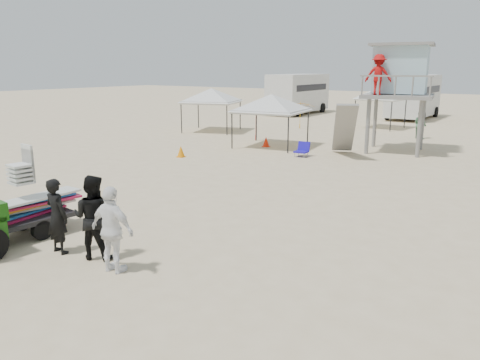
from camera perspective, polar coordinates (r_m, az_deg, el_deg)
The scene contains 16 objects.
ground at distance 9.22m, azimuth -13.43°, elevation -11.12°, with size 140.00×140.00×0.00m, color beige.
surf_trailer at distance 11.82m, azimuth -24.39°, elevation -2.60°, with size 1.34×2.22×1.84m.
man_left at distance 10.41m, azimuth -21.41°, elevation -4.11°, with size 0.58×0.38×1.60m, color black.
man_mid at distance 9.87m, azimuth -17.43°, elevation -4.33°, with size 0.84×0.66×1.73m, color black.
man_right at distance 9.10m, azimuth -15.29°, elevation -5.90°, with size 0.98×0.41×1.67m, color white.
lifeguard_tower at distance 22.67m, azimuth 18.76°, elevation 12.18°, with size 3.44×3.44×4.73m.
canopy_white_a at distance 22.93m, azimuth 3.85°, elevation 10.05°, with size 3.40×3.40×2.95m.
canopy_white_b at distance 28.60m, azimuth -3.51°, elevation 10.82°, with size 3.75×3.75×2.99m.
canopy_white_c at distance 31.44m, azimuth 16.91°, elevation 10.66°, with size 2.74×2.74×3.07m.
umbrella_a at distance 24.90m, azimuth 1.87°, elevation 6.87°, with size 1.96×2.00×1.80m, color #B01612.
umbrella_b at distance 30.15m, azimuth 7.37°, elevation 7.84°, with size 1.85×1.89×1.70m, color #F9A816.
cone_near at distance 20.48m, azimuth -7.22°, elevation 3.49°, with size 0.34×0.34×0.50m, color orange.
cone_far at distance 23.04m, azimuth 3.19°, elevation 4.69°, with size 0.34×0.34×0.50m, color red.
beach_chair_a at distance 20.64m, azimuth 7.62°, elevation 3.73°, with size 0.57×0.61×0.64m.
rv_far_left at distance 40.03m, azimuth 7.11°, elevation 10.60°, with size 2.64×6.80×3.25m.
rv_mid_left at distance 38.25m, azimuth 20.42°, elevation 9.74°, with size 2.65×6.50×3.25m.
Camera 1 is at (6.32, -5.54, 3.79)m, focal length 35.00 mm.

